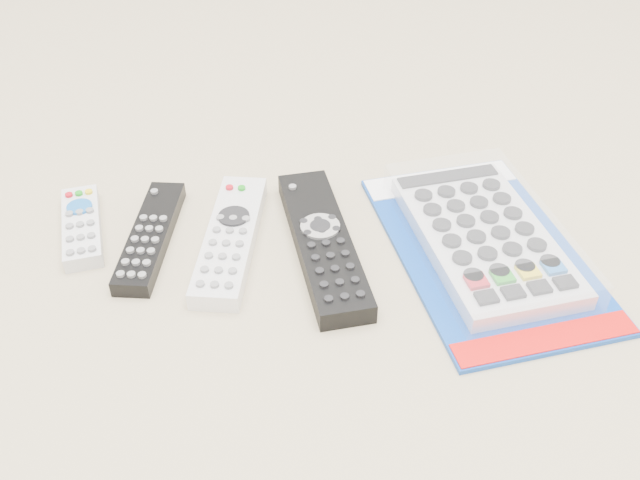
{
  "coord_description": "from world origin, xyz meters",
  "views": [
    {
      "loc": [
        0.01,
        -0.6,
        0.51
      ],
      "look_at": [
        0.06,
        -0.01,
        0.01
      ],
      "focal_mm": 40.0,
      "sensor_mm": 36.0,
      "label": 1
    }
  ],
  "objects": [
    {
      "name": "remote_slim_black",
      "position": [
        -0.13,
        0.02,
        0.01
      ],
      "size": [
        0.07,
        0.18,
        0.02
      ],
      "rotation": [
        0.0,
        0.0,
        -0.14
      ],
      "color": "black",
      "rests_on": "ground"
    },
    {
      "name": "remote_silver_dvd",
      "position": [
        -0.04,
        0.01,
        0.01
      ],
      "size": [
        0.08,
        0.21,
        0.02
      ],
      "rotation": [
        0.0,
        0.0,
        -0.16
      ],
      "color": "silver",
      "rests_on": "ground"
    },
    {
      "name": "remote_large_black",
      "position": [
        0.06,
        -0.01,
        0.01
      ],
      "size": [
        0.09,
        0.25,
        0.03
      ],
      "rotation": [
        0.0,
        0.0,
        0.13
      ],
      "color": "black",
      "rests_on": "ground"
    },
    {
      "name": "jumbo_remote_packaged",
      "position": [
        0.24,
        -0.02,
        0.02
      ],
      "size": [
        0.24,
        0.34,
        0.04
      ],
      "rotation": [
        0.0,
        0.0,
        0.17
      ],
      "color": "#0E3C9B",
      "rests_on": "ground"
    },
    {
      "name": "remote_small_grey",
      "position": [
        -0.21,
        0.05,
        0.01
      ],
      "size": [
        0.07,
        0.14,
        0.02
      ],
      "rotation": [
        0.0,
        0.0,
        0.2
      ],
      "color": "silver",
      "rests_on": "ground"
    }
  ]
}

